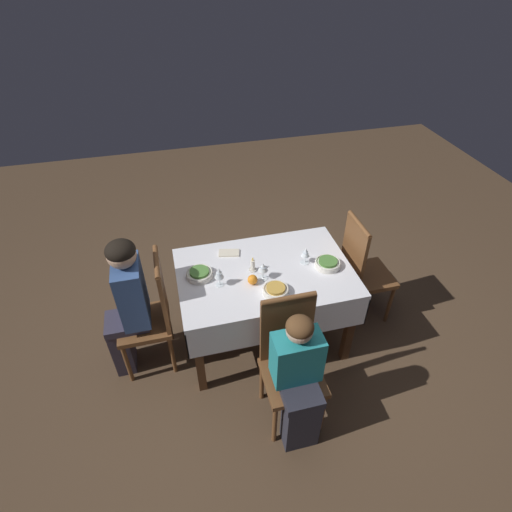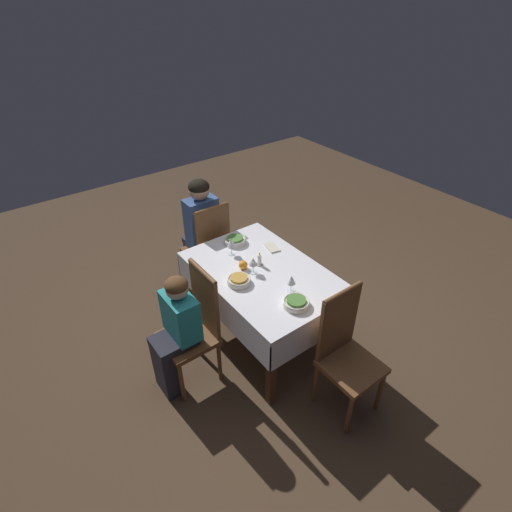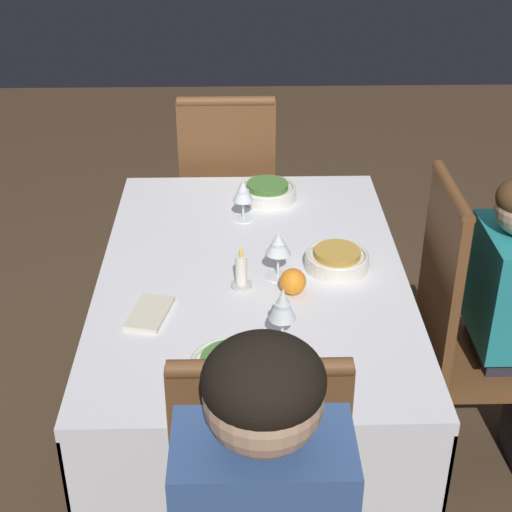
{
  "view_description": "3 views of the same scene",
  "coord_description": "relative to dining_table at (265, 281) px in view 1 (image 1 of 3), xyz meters",
  "views": [
    {
      "loc": [
        -0.6,
        -2.12,
        2.68
      ],
      "look_at": [
        -0.06,
        0.04,
        0.86
      ],
      "focal_mm": 28.0,
      "sensor_mm": 36.0,
      "label": 1
    },
    {
      "loc": [
        2.0,
        -1.56,
        2.66
      ],
      "look_at": [
        -0.07,
        -0.02,
        0.86
      ],
      "focal_mm": 28.0,
      "sensor_mm": 36.0,
      "label": 2
    },
    {
      "loc": [
        -1.89,
        0.03,
        1.87
      ],
      "look_at": [
        -0.08,
        -0.01,
        0.83
      ],
      "focal_mm": 55.0,
      "sensor_mm": 36.0,
      "label": 3
    }
  ],
  "objects": [
    {
      "name": "person_adult_denim",
      "position": [
        -1.0,
        0.0,
        0.03
      ],
      "size": [
        0.34,
        0.3,
        1.18
      ],
      "rotation": [
        0.0,
        0.0,
        -1.57
      ],
      "color": "#383342",
      "rests_on": "ground_plane"
    },
    {
      "name": "wine_glass_east",
      "position": [
        0.31,
        0.02,
        0.2
      ],
      "size": [
        0.07,
        0.07,
        0.14
      ],
      "color": "white",
      "rests_on": "dining_table"
    },
    {
      "name": "bowl_west",
      "position": [
        -0.47,
        0.06,
        0.13
      ],
      "size": [
        0.19,
        0.19,
        0.06
      ],
      "color": "silver",
      "rests_on": "dining_table"
    },
    {
      "name": "orange_fruit",
      "position": [
        -0.12,
        -0.11,
        0.14
      ],
      "size": [
        0.07,
        0.07,
        0.07
      ],
      "primitive_type": "sphere",
      "color": "orange",
      "rests_on": "dining_table"
    },
    {
      "name": "chair_west",
      "position": [
        -0.85,
        0.0,
        -0.11
      ],
      "size": [
        0.38,
        0.38,
        1.0
      ],
      "rotation": [
        0.0,
        0.0,
        -1.57
      ],
      "color": "brown",
      "rests_on": "ground_plane"
    },
    {
      "name": "dining_table",
      "position": [
        0.0,
        0.0,
        0.0
      ],
      "size": [
        1.28,
        0.86,
        0.74
      ],
      "color": "silver",
      "rests_on": "ground_plane"
    },
    {
      "name": "candle_centerpiece",
      "position": [
        -0.09,
        0.03,
        0.14
      ],
      "size": [
        0.06,
        0.06,
        0.12
      ],
      "color": "beige",
      "rests_on": "dining_table"
    },
    {
      "name": "bowl_south",
      "position": [
        0.01,
        -0.24,
        0.13
      ],
      "size": [
        0.18,
        0.18,
        0.06
      ],
      "color": "silver",
      "rests_on": "dining_table"
    },
    {
      "name": "bowl_east",
      "position": [
        0.47,
        -0.06,
        0.13
      ],
      "size": [
        0.19,
        0.19,
        0.06
      ],
      "color": "silver",
      "rests_on": "dining_table"
    },
    {
      "name": "chair_east",
      "position": [
        0.85,
        0.08,
        -0.11
      ],
      "size": [
        0.38,
        0.38,
        1.0
      ],
      "rotation": [
        0.0,
        0.0,
        1.57
      ],
      "color": "brown",
      "rests_on": "ground_plane"
    },
    {
      "name": "chair_south",
      "position": [
        0.0,
        -0.64,
        -0.11
      ],
      "size": [
        0.38,
        0.38,
        1.0
      ],
      "color": "brown",
      "rests_on": "ground_plane"
    },
    {
      "name": "wine_glass_west",
      "position": [
        -0.35,
        -0.07,
        0.21
      ],
      "size": [
        0.07,
        0.07,
        0.16
      ],
      "color": "white",
      "rests_on": "dining_table"
    },
    {
      "name": "ground_plane",
      "position": [
        0.0,
        0.0,
        -0.64
      ],
      "size": [
        8.0,
        8.0,
        0.0
      ],
      "primitive_type": "plane",
      "color": "#4C3826"
    },
    {
      "name": "person_child_teal",
      "position": [
        0.0,
        -0.8,
        -0.08
      ],
      "size": [
        0.3,
        0.33,
        1.01
      ],
      "color": "#282833",
      "rests_on": "ground_plane"
    },
    {
      "name": "napkin_red_folded",
      "position": [
        -0.22,
        0.27,
        0.11
      ],
      "size": [
        0.17,
        0.12,
        0.01
      ],
      "rotation": [
        0.0,
        0.0,
        -0.23
      ],
      "color": "beige",
      "rests_on": "dining_table"
    },
    {
      "name": "wine_glass_south",
      "position": [
        -0.04,
        -0.07,
        0.2
      ],
      "size": [
        0.07,
        0.07,
        0.14
      ],
      "color": "white",
      "rests_on": "dining_table"
    }
  ]
}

